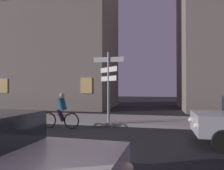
% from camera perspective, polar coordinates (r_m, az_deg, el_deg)
% --- Properties ---
extents(ground_plane, '(80.00, 80.00, 0.00)m').
position_cam_1_polar(ground_plane, '(6.13, -11.44, -18.01)').
color(ground_plane, black).
extents(sidewalk_kerb, '(40.00, 3.45, 0.14)m').
position_cam_1_polar(sidewalk_kerb, '(12.01, 1.00, -9.15)').
color(sidewalk_kerb, '#9E9991').
rests_on(sidewalk_kerb, ground_plane).
extents(signpost, '(1.51, 1.09, 3.43)m').
position_cam_1_polar(signpost, '(10.57, -0.93, 1.33)').
color(signpost, gray).
rests_on(signpost, sidewalk_kerb).
extents(cyclist, '(1.82, 0.32, 1.61)m').
position_cam_1_polar(cyclist, '(9.96, -13.38, -6.93)').
color(cyclist, black).
rests_on(cyclist, ground_plane).
extents(building_left_block, '(9.82, 6.58, 13.44)m').
position_cam_1_polar(building_left_block, '(21.54, -13.30, 12.39)').
color(building_left_block, slate).
rests_on(building_left_block, ground_plane).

